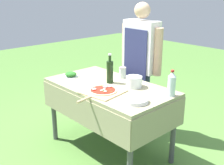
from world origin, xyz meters
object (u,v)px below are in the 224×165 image
at_px(prep_table, 109,95).
at_px(pizza_on_peel, 102,91).
at_px(herb_container, 71,74).
at_px(person_cook, 141,59).
at_px(water_bottle, 172,84).
at_px(oil_bottle, 110,71).
at_px(plate_stack, 136,100).
at_px(sauce_jar, 123,73).
at_px(mixing_tub, 134,82).

distance_m(prep_table, pizza_on_peel, 0.25).
height_order(prep_table, herb_container, herb_container).
relative_size(person_cook, water_bottle, 6.29).
height_order(pizza_on_peel, oil_bottle, oil_bottle).
distance_m(pizza_on_peel, plate_stack, 0.38).
bearing_deg(sauce_jar, prep_table, -73.19).
distance_m(person_cook, oil_bottle, 0.51).
distance_m(person_cook, pizza_on_peel, 0.79).
relative_size(prep_table, oil_bottle, 4.34).
bearing_deg(person_cook, herb_container, 59.17).
distance_m(pizza_on_peel, water_bottle, 0.65).
distance_m(person_cook, herb_container, 0.82).
bearing_deg(pizza_on_peel, mixing_tub, 66.11).
height_order(water_bottle, herb_container, water_bottle).
relative_size(oil_bottle, mixing_tub, 1.90).
bearing_deg(water_bottle, pizza_on_peel, -140.42).
xyz_separation_m(water_bottle, plate_stack, (-0.12, -0.35, -0.10)).
bearing_deg(water_bottle, plate_stack, -108.70).
distance_m(plate_stack, sauce_jar, 0.71).
bearing_deg(plate_stack, water_bottle, 71.30).
xyz_separation_m(oil_bottle, sauce_jar, (-0.03, 0.22, -0.07)).
height_order(herb_container, mixing_tub, mixing_tub).
relative_size(mixing_tub, sauce_jar, 1.37).
height_order(oil_bottle, herb_container, oil_bottle).
height_order(plate_stack, sauce_jar, sauce_jar).
bearing_deg(prep_table, sauce_jar, 106.81).
distance_m(water_bottle, mixing_tub, 0.41).
relative_size(pizza_on_peel, sauce_jar, 4.50).
xyz_separation_m(mixing_tub, sauce_jar, (-0.29, 0.13, -0.00)).
distance_m(person_cook, sauce_jar, 0.31).
bearing_deg(pizza_on_peel, oil_bottle, 115.29).
height_order(person_cook, mixing_tub, person_cook).
bearing_deg(herb_container, plate_stack, -0.48).
relative_size(person_cook, mixing_tub, 9.54).
height_order(prep_table, person_cook, person_cook).
xyz_separation_m(herb_container, mixing_tub, (0.71, 0.27, 0.03)).
bearing_deg(person_cook, oil_bottle, 93.48).
relative_size(prep_table, herb_container, 6.82).
height_order(prep_table, water_bottle, water_bottle).
xyz_separation_m(water_bottle, sauce_jar, (-0.70, 0.06, -0.06)).
distance_m(pizza_on_peel, herb_container, 0.62).
height_order(water_bottle, sauce_jar, water_bottle).
bearing_deg(prep_table, oil_bottle, 130.92).
distance_m(mixing_tub, plate_stack, 0.40).
relative_size(oil_bottle, water_bottle, 1.25).
xyz_separation_m(water_bottle, mixing_tub, (-0.40, -0.07, -0.06)).
bearing_deg(water_bottle, sauce_jar, 174.98).
relative_size(prep_table, person_cook, 0.87).
bearing_deg(herb_container, person_cook, 58.59).
distance_m(water_bottle, plate_stack, 0.38).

